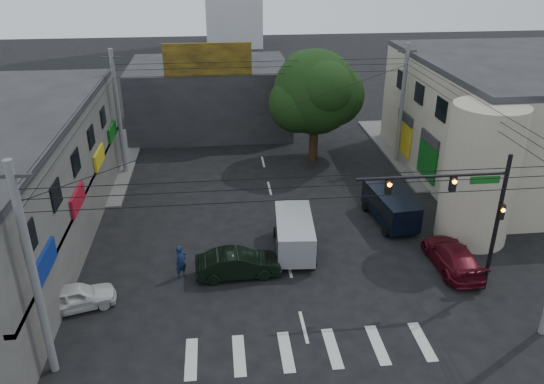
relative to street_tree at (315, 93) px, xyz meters
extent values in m
plane|color=black|center=(-4.00, -17.00, -5.47)|extent=(160.00, 160.00, 0.00)
cube|color=#514F4C|center=(-22.00, 1.00, -5.40)|extent=(16.00, 16.00, 0.15)
cube|color=#514F4C|center=(14.00, 1.00, -5.40)|extent=(16.00, 16.00, 0.15)
cube|color=gray|center=(14.00, -4.00, -1.47)|extent=(14.00, 18.00, 8.00)
cylinder|color=gray|center=(7.00, -13.00, -1.47)|extent=(4.00, 4.00, 8.00)
cube|color=#232326|center=(-8.00, 9.00, -2.47)|extent=(14.00, 10.00, 6.00)
cube|color=olive|center=(-8.00, 4.10, 1.83)|extent=(7.00, 0.30, 2.60)
cylinder|color=black|center=(0.00, 0.00, -3.27)|extent=(0.70, 0.70, 4.40)
sphere|color=black|center=(0.00, 0.00, 0.03)|extent=(6.40, 6.40, 6.40)
cylinder|color=black|center=(5.50, -18.00, -1.87)|extent=(0.20, 0.20, 7.20)
cylinder|color=black|center=(2.00, -18.00, 0.83)|extent=(7.00, 0.14, 0.14)
cube|color=black|center=(3.00, -18.00, 0.43)|extent=(0.28, 0.22, 0.75)
cube|color=black|center=(0.00, -18.00, 0.43)|extent=(0.28, 0.22, 0.75)
sphere|color=orange|center=(3.00, -18.14, 0.58)|extent=(0.20, 0.20, 0.20)
sphere|color=orange|center=(0.00, -18.14, 0.58)|extent=(0.20, 0.20, 0.20)
cube|color=#0B5114|center=(4.50, -18.00, 0.53)|extent=(1.40, 0.06, 0.35)
cylinder|color=#59595B|center=(-14.50, -21.50, -0.87)|extent=(0.32, 0.32, 9.20)
cylinder|color=#59595B|center=(-14.50, -1.00, -0.87)|extent=(0.32, 0.32, 9.20)
cylinder|color=#59595B|center=(6.50, -1.00, -0.87)|extent=(0.32, 0.32, 9.20)
imported|color=black|center=(-6.74, -15.58, -4.75)|extent=(2.01, 4.55, 1.44)
imported|color=silver|center=(-14.50, -17.47, -4.84)|extent=(3.44, 4.49, 1.26)
imported|color=#4E0B15|center=(4.61, -16.04, -4.78)|extent=(1.99, 4.82, 1.39)
imported|color=#121F3F|center=(-9.64, -15.39, -4.55)|extent=(1.10, 1.10, 1.84)
camera|label=1|loc=(-7.46, -38.78, 10.30)|focal=35.00mm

